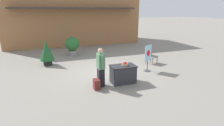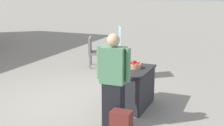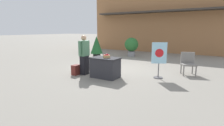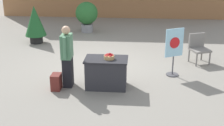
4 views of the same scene
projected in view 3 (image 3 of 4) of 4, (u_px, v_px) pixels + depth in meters
The scene contains 10 objects.
ground_plane at pixel (115, 69), 8.37m from camera, with size 120.00×120.00×0.00m, color gray.
storefront_building at pixel (164, 21), 16.15m from camera, with size 11.98×5.42×5.28m.
display_table at pixel (105, 67), 6.87m from camera, with size 1.12×0.71×0.80m.
apple_basket at pixel (107, 56), 6.73m from camera, with size 0.27×0.27×0.16m.
person_visitor at pixel (84, 55), 7.28m from camera, with size 0.27×0.61×1.65m.
backpack at pixel (76, 70), 7.32m from camera, with size 0.24×0.34×0.42m.
poster_board at pixel (159, 59), 6.73m from camera, with size 0.52×0.36×1.40m.
patio_chair at pixel (188, 62), 7.33m from camera, with size 0.71×0.71×0.93m.
potted_plant_near_left at pixel (131, 45), 12.42m from camera, with size 0.97×0.97×1.33m.
potted_plant_near_right at pixel (97, 46), 11.66m from camera, with size 0.82×0.82×1.46m.
Camera 3 is at (3.98, -7.14, 1.86)m, focal length 28.00 mm.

